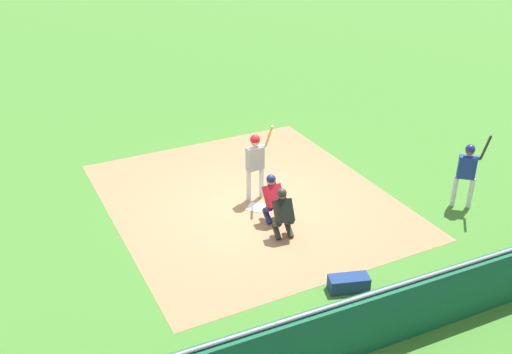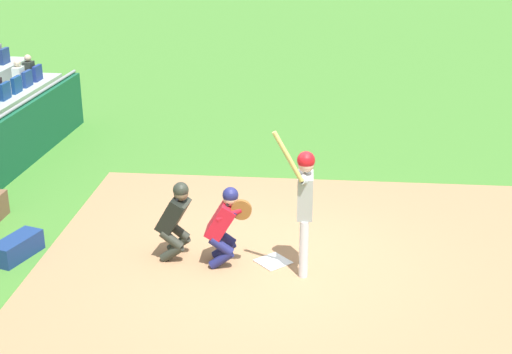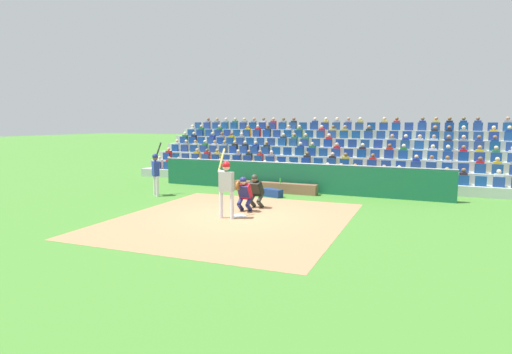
% 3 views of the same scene
% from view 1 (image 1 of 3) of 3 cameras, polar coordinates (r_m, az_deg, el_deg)
% --- Properties ---
extents(ground_plane, '(160.00, 160.00, 0.00)m').
position_cam_1_polar(ground_plane, '(15.41, 0.01, -3.03)').
color(ground_plane, '#417A2D').
extents(infield_dirt_patch, '(7.46, 8.40, 0.01)m').
position_cam_1_polar(infield_dirt_patch, '(15.81, -0.75, -2.19)').
color(infield_dirt_patch, '#A37751').
rests_on(infield_dirt_patch, ground_plane).
extents(home_plate_marker, '(0.62, 0.62, 0.02)m').
position_cam_1_polar(home_plate_marker, '(15.40, 0.01, -2.98)').
color(home_plate_marker, white).
rests_on(home_plate_marker, infield_dirt_patch).
extents(batter_at_plate, '(0.59, 0.58, 2.25)m').
position_cam_1_polar(batter_at_plate, '(15.31, -0.04, 1.73)').
color(batter_at_plate, silver).
rests_on(batter_at_plate, ground_plane).
extents(catcher_crouching, '(0.48, 0.72, 1.26)m').
position_cam_1_polar(catcher_crouching, '(14.56, 1.65, -1.80)').
color(catcher_crouching, navy).
rests_on(catcher_crouching, ground_plane).
extents(home_plate_umpire, '(0.49, 0.52, 1.26)m').
position_cam_1_polar(home_plate_umpire, '(13.93, 2.64, -3.35)').
color(home_plate_umpire, '#2A2D25').
rests_on(home_plate_umpire, ground_plane).
extents(dugout_wall, '(13.32, 0.24, 1.31)m').
position_cam_1_polar(dugout_wall, '(11.17, 12.22, -13.25)').
color(dugout_wall, '#145738').
rests_on(dugout_wall, ground_plane).
extents(dugout_bench, '(3.84, 0.40, 0.44)m').
position_cam_1_polar(dugout_bench, '(12.09, 13.17, -12.24)').
color(dugout_bench, brown).
rests_on(dugout_bench, ground_plane).
extents(water_bottle_on_bench, '(0.07, 0.07, 0.22)m').
position_cam_1_polar(water_bottle_on_bench, '(11.76, 12.22, -11.34)').
color(water_bottle_on_bench, green).
rests_on(water_bottle_on_bench, dugout_bench).
extents(equipment_duffel_bag, '(0.91, 0.58, 0.32)m').
position_cam_1_polar(equipment_duffel_bag, '(12.63, 9.02, -10.18)').
color(equipment_duffel_bag, navy).
rests_on(equipment_duffel_bag, ground_plane).
extents(on_deck_batter, '(0.50, 0.78, 2.23)m').
position_cam_1_polar(on_deck_batter, '(15.91, 19.89, 0.76)').
color(on_deck_batter, silver).
rests_on(on_deck_batter, ground_plane).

